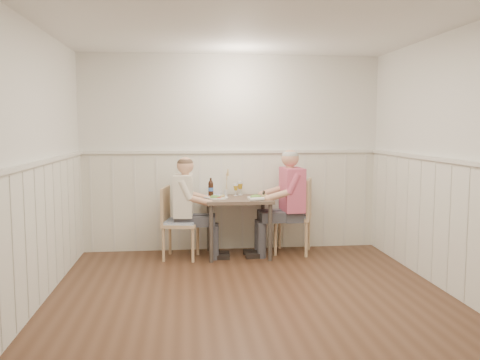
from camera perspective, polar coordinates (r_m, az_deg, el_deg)
The scene contains 16 objects.
ground_plane at distance 4.86m, azimuth 1.58°, elevation -13.86°, with size 4.50×4.50×0.00m, color #472B1B.
room_shell at distance 4.58m, azimuth 1.63°, elevation 4.32°, with size 4.04×4.54×2.60m.
wainscot at distance 5.34m, azimuth 0.60°, elevation -4.39°, with size 4.00×4.49×1.34m.
dining_table at distance 6.49m, azimuth -0.19°, elevation -2.96°, with size 0.83×0.70×0.75m.
chair_right at distance 6.69m, azimuth 6.45°, elevation -3.70°, with size 0.58×0.58×0.98m.
chair_left at distance 6.43m, azimuth -7.16°, elevation -4.46°, with size 0.50×0.50×0.90m.
man_in_pink at distance 6.56m, azimuth 5.49°, elevation -3.42°, with size 0.66×0.46×1.39m.
diner_cream at distance 6.41m, azimuth -6.00°, elevation -3.98°, with size 0.62×0.43×1.30m.
plate_man at distance 6.40m, azimuth 2.09°, elevation -1.89°, with size 0.30×0.30×0.08m.
plate_diner at distance 6.40m, azimuth -2.61°, elevation -1.92°, with size 0.26×0.26×0.07m.
beer_glass_a at distance 6.72m, azimuth 0.01°, elevation -0.66°, with size 0.07×0.07×0.18m.
beer_glass_b at distance 6.65m, azimuth -0.49°, elevation -0.86°, with size 0.06×0.06×0.16m.
beer_bottle at distance 6.61m, azimuth -3.30°, elevation -0.92°, with size 0.07×0.07×0.24m.
rolled_napkin at distance 6.21m, azimuth 1.89°, elevation -2.16°, with size 0.20×0.10×0.04m.
grass_vase at distance 6.68m, azimuth -1.60°, elevation -0.33°, with size 0.04×0.04×0.37m.
gingham_mat at distance 6.65m, azimuth -3.15°, elevation -1.78°, with size 0.40×0.36×0.01m.
Camera 1 is at (-0.62, -4.53, 1.65)m, focal length 38.00 mm.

